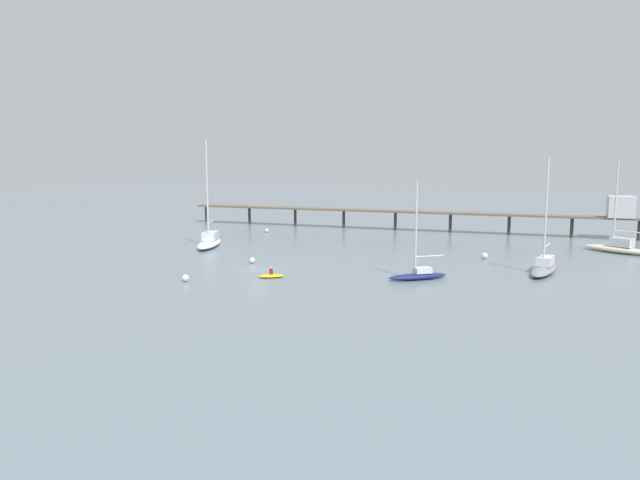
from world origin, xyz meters
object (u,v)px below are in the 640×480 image
(pier, at_px, (475,210))
(sailboat_gray, at_px, (544,266))
(sailboat_cream, at_px, (617,246))
(dinghy_yellow, at_px, (271,276))
(sailboat_navy, at_px, (419,273))
(mooring_buoy_far, at_px, (485,256))
(mooring_buoy_outer, at_px, (252,260))
(mooring_buoy_mid, at_px, (186,278))
(sailboat_white, at_px, (209,240))
(mooring_buoy_inner, at_px, (267,230))

(pier, bearing_deg, sailboat_gray, -63.53)
(sailboat_cream, xyz_separation_m, dinghy_yellow, (-30.46, -35.24, -0.63))
(sailboat_navy, distance_m, mooring_buoy_far, 16.10)
(mooring_buoy_outer, bearing_deg, sailboat_gray, 17.96)
(pier, xyz_separation_m, mooring_buoy_outer, (-15.56, -40.64, -3.45))
(dinghy_yellow, bearing_deg, mooring_buoy_mid, -137.34)
(sailboat_gray, relative_size, mooring_buoy_far, 15.85)
(dinghy_yellow, relative_size, mooring_buoy_mid, 3.85)
(pier, relative_size, mooring_buoy_outer, 108.62)
(sailboat_gray, height_order, sailboat_cream, sailboat_gray)
(dinghy_yellow, distance_m, mooring_buoy_mid, 8.60)
(sailboat_navy, distance_m, mooring_buoy_outer, 20.21)
(mooring_buoy_mid, relative_size, mooring_buoy_far, 0.94)
(sailboat_cream, xyz_separation_m, mooring_buoy_far, (-13.96, -13.07, -0.46))
(pier, distance_m, sailboat_white, 43.40)
(sailboat_gray, relative_size, mooring_buoy_mid, 16.78)
(mooring_buoy_far, distance_m, mooring_buoy_inner, 39.12)
(sailboat_gray, bearing_deg, mooring_buoy_far, 141.10)
(sailboat_navy, xyz_separation_m, mooring_buoy_far, (2.88, 15.84, -0.28))
(sailboat_navy, relative_size, mooring_buoy_mid, 13.81)
(mooring_buoy_inner, bearing_deg, sailboat_navy, -35.27)
(mooring_buoy_mid, relative_size, mooring_buoy_outer, 1.04)
(mooring_buoy_inner, bearing_deg, dinghy_yellow, -55.36)
(sailboat_navy, relative_size, mooring_buoy_far, 13.04)
(sailboat_navy, distance_m, sailboat_gray, 14.31)
(sailboat_gray, distance_m, mooring_buoy_inner, 48.29)
(mooring_buoy_outer, bearing_deg, pier, 69.04)
(sailboat_cream, bearing_deg, sailboat_gray, -107.84)
(mooring_buoy_outer, bearing_deg, mooring_buoy_far, 35.13)
(pier, bearing_deg, mooring_buoy_mid, -106.28)
(pier, bearing_deg, mooring_buoy_far, -72.88)
(sailboat_white, xyz_separation_m, mooring_buoy_mid, (13.23, -19.82, -0.51))
(sailboat_cream, height_order, mooring_buoy_mid, sailboat_cream)
(mooring_buoy_inner, bearing_deg, mooring_buoy_outer, -59.36)
(mooring_buoy_mid, distance_m, mooring_buoy_inner, 40.06)
(pier, height_order, mooring_buoy_mid, pier)
(mooring_buoy_mid, relative_size, mooring_buoy_inner, 1.11)
(sailboat_white, height_order, dinghy_yellow, sailboat_white)
(sailboat_cream, distance_m, mooring_buoy_far, 19.13)
(pier, distance_m, mooring_buoy_outer, 43.65)
(sailboat_gray, bearing_deg, sailboat_white, -177.48)
(sailboat_navy, bearing_deg, pier, 96.58)
(sailboat_gray, relative_size, mooring_buoy_outer, 17.40)
(dinghy_yellow, distance_m, mooring_buoy_inner, 37.94)
(sailboat_navy, relative_size, mooring_buoy_outer, 14.31)
(mooring_buoy_mid, height_order, mooring_buoy_outer, mooring_buoy_mid)
(pier, distance_m, sailboat_navy, 40.62)
(sailboat_white, relative_size, mooring_buoy_mid, 20.22)
(sailboat_gray, xyz_separation_m, mooring_buoy_far, (-7.74, 6.25, -0.40))
(pier, bearing_deg, sailboat_white, -131.22)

